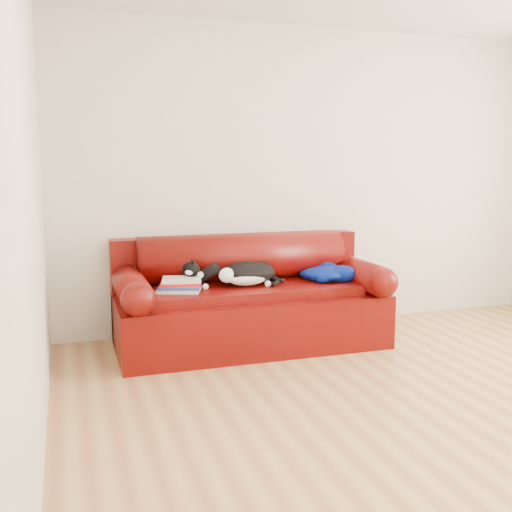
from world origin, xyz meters
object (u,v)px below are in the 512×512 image
at_px(book_stack, 181,285).
at_px(blanket, 327,273).
at_px(sofa_base, 250,316).
at_px(cat, 246,274).

xyz_separation_m(book_stack, blanket, (1.22, 0.04, 0.01)).
xyz_separation_m(sofa_base, cat, (-0.05, -0.05, 0.35)).
distance_m(cat, blanket, 0.69).
distance_m(sofa_base, book_stack, 0.66).
bearing_deg(book_stack, cat, 3.89).
bearing_deg(blanket, cat, -179.43).
height_order(sofa_base, book_stack, book_stack).
xyz_separation_m(book_stack, cat, (0.53, 0.04, 0.04)).
distance_m(book_stack, blanket, 1.22).
bearing_deg(sofa_base, blanket, -3.41).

